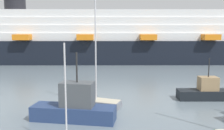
% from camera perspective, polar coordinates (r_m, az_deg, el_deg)
% --- Properties ---
extents(sailboat_0, '(5.90, 3.43, 10.76)m').
position_cam_1_polar(sailboat_0, '(24.11, -4.94, -8.39)').
color(sailboat_0, gray).
rests_on(sailboat_0, ground_plane).
extents(fishing_boat_0, '(7.09, 3.00, 5.61)m').
position_cam_1_polar(fishing_boat_0, '(20.44, -8.93, -9.67)').
color(fishing_boat_0, navy).
rests_on(fishing_boat_0, ground_plane).
extents(fishing_boat_2, '(5.75, 1.82, 4.46)m').
position_cam_1_polar(fishing_boat_2, '(28.10, 20.81, -5.82)').
color(fishing_boat_2, black).
rests_on(fishing_boat_2, ground_plane).
extents(cruise_ship, '(93.05, 14.97, 16.46)m').
position_cam_1_polar(cruise_ship, '(57.82, -5.95, 6.01)').
color(cruise_ship, black).
rests_on(cruise_ship, ground_plane).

